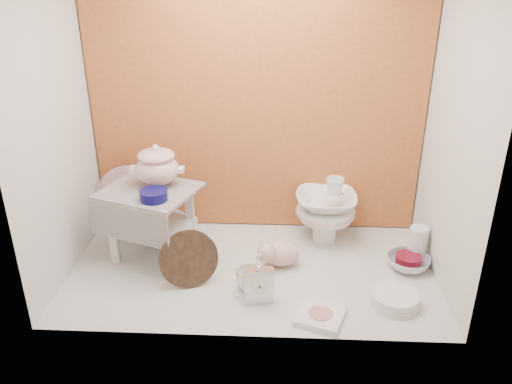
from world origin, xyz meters
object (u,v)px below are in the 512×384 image
step_stool (152,224)px  floral_platter (131,202)px  blue_white_vase (168,219)px  porcelain_tower (326,209)px  gold_rim_teacup (250,279)px  soup_tureen (157,165)px  mantel_clock (259,284)px  plush_pig (281,253)px  crystal_bowl (408,262)px  dinner_plate_stack (395,299)px

step_stool → floral_platter: 0.29m
step_stool → blue_white_vase: 0.21m
porcelain_tower → gold_rim_teacup: bearing=-127.0°
step_stool → blue_white_vase: size_ratio=1.80×
blue_white_vase → porcelain_tower: (0.86, 0.03, 0.06)m
soup_tureen → mantel_clock: (0.53, -0.43, -0.39)m
floral_platter → mantel_clock: (0.73, -0.60, -0.11)m
soup_tureen → plush_pig: soup_tureen is taller
crystal_bowl → gold_rim_teacup: bearing=-163.5°
step_stool → porcelain_tower: step_stool is taller
soup_tureen → porcelain_tower: soup_tureen is taller
step_stool → gold_rim_teacup: step_stool is taller
gold_rim_teacup → porcelain_tower: porcelain_tower is taller
mantel_clock → dinner_plate_stack: mantel_clock is taller
step_stool → plush_pig: 0.67m
blue_white_vase → dinner_plate_stack: size_ratio=1.13×
step_stool → gold_rim_teacup: bearing=-8.7°
gold_rim_teacup → porcelain_tower: (0.38, 0.51, 0.12)m
floral_platter → porcelain_tower: 1.07m
soup_tureen → porcelain_tower: (0.86, 0.17, -0.31)m
blue_white_vase → plush_pig: (0.62, -0.25, -0.05)m
soup_tureen → plush_pig: (0.62, -0.11, -0.42)m
soup_tureen → gold_rim_teacup: soup_tureen is taller
blue_white_vase → gold_rim_teacup: blue_white_vase is taller
mantel_clock → plush_pig: mantel_clock is taller
mantel_clock → dinner_plate_stack: (0.61, 0.01, -0.07)m
floral_platter → gold_rim_teacup: (0.69, -0.51, -0.14)m
dinner_plate_stack → soup_tureen: bearing=159.9°
blue_white_vase → plush_pig: size_ratio=1.02×
step_stool → plush_pig: size_ratio=1.83×
step_stool → blue_white_vase: (0.04, 0.19, -0.07)m
blue_white_vase → crystal_bowl: bearing=-10.9°
plush_pig → dinner_plate_stack: (0.51, -0.31, -0.04)m
blue_white_vase → gold_rim_teacup: 0.68m
blue_white_vase → soup_tureen: bearing=-90.9°
floral_platter → dinner_plate_stack: size_ratio=1.87×
soup_tureen → gold_rim_teacup: bearing=-35.2°
step_stool → soup_tureen: (0.04, 0.05, 0.30)m
mantel_clock → gold_rim_teacup: 0.10m
floral_platter → blue_white_vase: bearing=-10.1°
porcelain_tower → crystal_bowl: bearing=-34.4°
mantel_clock → porcelain_tower: (0.34, 0.59, 0.09)m
mantel_clock → gold_rim_teacup: size_ratio=1.46×
plush_pig → dinner_plate_stack: 0.60m
step_stool → dinner_plate_stack: size_ratio=2.03×
gold_rim_teacup → dinner_plate_stack: bearing=-6.8°
step_stool → soup_tureen: soup_tureen is taller
mantel_clock → dinner_plate_stack: size_ratio=0.90×
gold_rim_teacup → dinner_plate_stack: (0.66, -0.08, -0.03)m
soup_tureen → dinner_plate_stack: 1.30m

